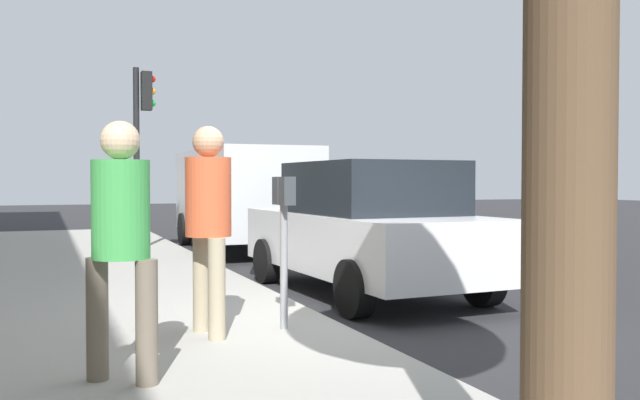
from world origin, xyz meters
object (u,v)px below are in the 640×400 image
(parked_van_far, at_px, (242,193))
(traffic_signal, at_px, (142,128))
(pedestrian_bystander, at_px, (121,228))
(parking_meter, at_px, (284,219))
(parked_sedan_near, at_px, (366,228))
(pedestrian_at_meter, at_px, (208,211))

(parked_van_far, relative_size, traffic_signal, 1.45)
(pedestrian_bystander, relative_size, traffic_signal, 0.49)
(pedestrian_bystander, bearing_deg, traffic_signal, 31.14)
(parked_van_far, bearing_deg, parking_meter, 167.12)
(parking_meter, bearing_deg, traffic_signal, 1.85)
(pedestrian_bystander, bearing_deg, parked_sedan_near, -6.13)
(pedestrian_bystander, height_order, traffic_signal, traffic_signal)
(traffic_signal, bearing_deg, parking_meter, -178.15)
(parking_meter, height_order, pedestrian_bystander, pedestrian_bystander)
(pedestrian_bystander, xyz_separation_m, parked_van_far, (9.65, -3.51, 0.06))
(pedestrian_bystander, distance_m, traffic_signal, 9.29)
(parked_sedan_near, xyz_separation_m, parked_van_far, (6.20, 0.00, 0.36))
(pedestrian_at_meter, distance_m, parked_van_far, 8.88)
(parked_sedan_near, height_order, traffic_signal, traffic_signal)
(parking_meter, xyz_separation_m, parked_van_far, (8.47, -1.94, 0.09))
(pedestrian_at_meter, xyz_separation_m, parked_sedan_near, (2.27, -2.65, -0.36))
(parking_meter, bearing_deg, parked_sedan_near, -40.56)
(pedestrian_at_meter, bearing_deg, parked_sedan_near, 33.50)
(pedestrian_bystander, distance_m, parked_sedan_near, 4.93)
(pedestrian_bystander, height_order, parked_sedan_near, pedestrian_bystander)
(pedestrian_at_meter, bearing_deg, parked_van_far, 65.53)
(parking_meter, xyz_separation_m, pedestrian_bystander, (-1.18, 1.57, 0.03))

